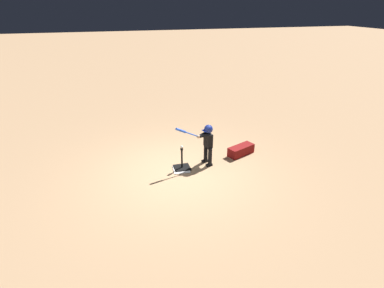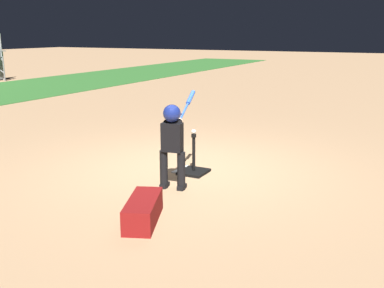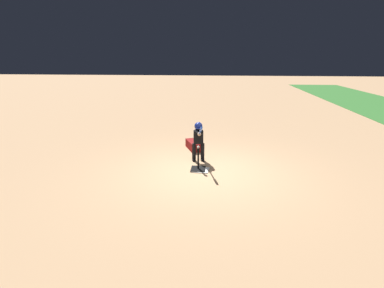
{
  "view_description": "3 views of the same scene",
  "coord_description": "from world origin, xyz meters",
  "views": [
    {
      "loc": [
        1.54,
        6.73,
        4.13
      ],
      "look_at": [
        -0.45,
        -0.2,
        0.71
      ],
      "focal_mm": 28.0,
      "sensor_mm": 36.0,
      "label": 1
    },
    {
      "loc": [
        -6.04,
        -3.21,
        2.1
      ],
      "look_at": [
        -0.66,
        -0.44,
        0.6
      ],
      "focal_mm": 42.0,
      "sensor_mm": 36.0,
      "label": 2
    },
    {
      "loc": [
        7.54,
        0.41,
        2.98
      ],
      "look_at": [
        -0.48,
        -0.42,
        0.64
      ],
      "focal_mm": 28.0,
      "sensor_mm": 36.0,
      "label": 3
    }
  ],
  "objects": [
    {
      "name": "ground_plane",
      "position": [
        0.0,
        0.0,
        0.0
      ],
      "size": [
        90.0,
        90.0,
        0.0
      ],
      "primitive_type": "plane",
      "color": "tan"
    },
    {
      "name": "home_plate",
      "position": [
        -0.13,
        -0.14,
        0.01
      ],
      "size": [
        0.48,
        0.48,
        0.02
      ],
      "primitive_type": "cube",
      "rotation": [
        0.0,
        0.0,
        -0.09
      ],
      "color": "white",
      "rests_on": "ground_plane"
    },
    {
      "name": "batting_tee",
      "position": [
        -0.16,
        -0.21,
        0.08
      ],
      "size": [
        0.44,
        0.39,
        0.62
      ],
      "color": "black",
      "rests_on": "ground_plane"
    },
    {
      "name": "baseball",
      "position": [
        -0.16,
        -0.21,
        0.65
      ],
      "size": [
        0.07,
        0.07,
        0.07
      ],
      "primitive_type": "sphere",
      "color": "white",
      "rests_on": "batting_tee"
    },
    {
      "name": "equipment_bag",
      "position": [
        -2.06,
        -0.54,
        0.14
      ],
      "size": [
        0.9,
        0.61,
        0.28
      ],
      "primitive_type": "cube",
      "rotation": [
        0.0,
        0.0,
        0.39
      ],
      "color": "maroon",
      "rests_on": "ground_plane"
    },
    {
      "name": "batter_child",
      "position": [
        -0.89,
        -0.27,
        0.75
      ],
      "size": [
        1.06,
        0.38,
        1.26
      ],
      "color": "black",
      "rests_on": "ground_plane"
    }
  ]
}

